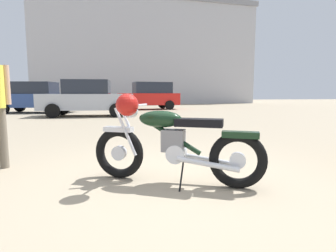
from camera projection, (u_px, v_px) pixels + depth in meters
The scene contains 6 objects.
ground_plane at pixel (172, 182), 3.28m from camera, with size 80.00×80.00×0.00m, color gray.
vintage_motorcycle at pixel (170, 142), 3.18m from camera, with size 1.93×0.98×1.07m.
red_hatchback_near at pixel (88, 98), 12.62m from camera, with size 4.26×2.05×1.67m.
dark_sedan_left at pixel (36, 97), 14.87m from camera, with size 4.39×2.35×1.67m.
white_estate_far at pixel (150, 95), 17.93m from camera, with size 4.08×2.22×1.78m.
industrial_building at pixel (143, 57), 31.23m from camera, with size 22.99×13.68×10.41m.
Camera 1 is at (-0.58, -3.12, 1.06)m, focal length 29.03 mm.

